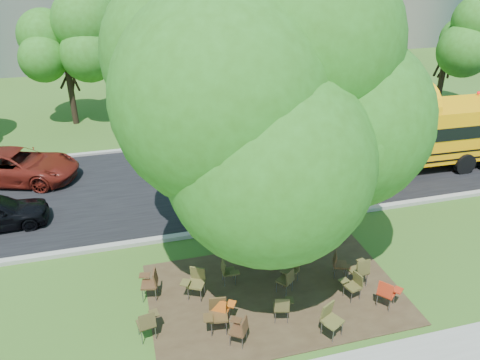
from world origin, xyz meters
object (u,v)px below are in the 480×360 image
object	(u,v)px
chair_8	(151,281)
chair_9	(196,280)
chair_10	(227,270)
chair_6	(354,283)
chair_7	(387,292)
school_bus	(396,135)
chair_14	(291,267)
main_tree	(263,103)
bg_car_red	(17,166)
chair_4	(282,306)
chair_13	(361,269)
chair_1	(221,308)
chair_12	(339,263)
chair_3	(217,312)
chair_5	(330,318)
chair_2	(240,328)
chair_0	(147,322)
chair_11	(287,278)

from	to	relation	value
chair_8	chair_9	distance (m)	1.22
chair_9	chair_10	xyz separation A→B (m)	(0.98, 0.30, -0.07)
chair_6	chair_7	bearing A→B (deg)	-146.57
school_bus	chair_14	distance (m)	9.36
main_tree	chair_10	world-z (taller)	main_tree
chair_7	bg_car_red	world-z (taller)	bg_car_red
chair_4	chair_13	bearing A→B (deg)	30.86
chair_1	chair_12	world-z (taller)	chair_1
chair_3	chair_6	xyz separation A→B (m)	(3.89, 0.21, -0.08)
chair_4	chair_12	distance (m)	2.57
chair_3	chair_12	size ratio (longest dim) A/B	1.15
school_bus	chair_10	world-z (taller)	school_bus
chair_1	chair_13	bearing A→B (deg)	37.36
chair_5	chair_6	xyz separation A→B (m)	(1.23, 1.13, -0.07)
chair_7	chair_12	world-z (taller)	chair_7
chair_4	chair_14	bearing A→B (deg)	76.50
chair_10	chair_8	bearing A→B (deg)	-87.25
chair_2	chair_8	size ratio (longest dim) A/B	0.89
chair_5	chair_13	size ratio (longest dim) A/B	0.96
chair_0	chair_4	distance (m)	3.42
main_tree	chair_5	distance (m)	5.73
chair_9	chair_11	bearing A→B (deg)	-164.06
school_bus	chair_5	world-z (taller)	school_bus
chair_4	chair_0	bearing A→B (deg)	-170.15
chair_1	chair_14	distance (m)	2.61
chair_9	bg_car_red	distance (m)	10.82
chair_6	chair_9	size ratio (longest dim) A/B	0.88
chair_7	chair_9	world-z (taller)	chair_9
chair_9	chair_12	xyz separation A→B (m)	(4.20, -0.24, -0.06)
chair_11	chair_14	world-z (taller)	chair_11
chair_12	chair_0	bearing A→B (deg)	-59.01
main_tree	chair_6	world-z (taller)	main_tree
chair_1	chair_11	distance (m)	2.16
chair_3	chair_9	bearing A→B (deg)	-70.00
chair_7	chair_9	size ratio (longest dim) A/B	0.95
chair_3	bg_car_red	bearing A→B (deg)	-51.44
chair_10	chair_11	size ratio (longest dim) A/B	0.98
school_bus	chair_11	size ratio (longest dim) A/B	13.98
chair_11	chair_9	bearing A→B (deg)	130.99
chair_3	chair_5	world-z (taller)	chair_3
chair_7	chair_13	size ratio (longest dim) A/B	0.91
school_bus	chair_1	bearing A→B (deg)	-140.97
chair_3	chair_7	world-z (taller)	chair_3
chair_14	bg_car_red	bearing A→B (deg)	12.20
main_tree	chair_0	xyz separation A→B (m)	(-3.61, -2.35, -4.56)
school_bus	chair_7	world-z (taller)	school_bus
chair_3	chair_13	bearing A→B (deg)	-163.48
chair_2	school_bus	bearing A→B (deg)	-14.28
main_tree	chair_11	distance (m)	4.88
main_tree	chair_4	bearing A→B (deg)	-94.42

